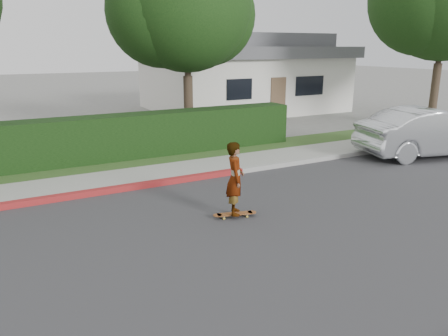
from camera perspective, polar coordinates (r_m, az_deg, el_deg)
The scene contains 12 objects.
ground at distance 9.12m, azimuth 9.86°, elevation -7.86°, with size 120.00×120.00×0.00m, color slate.
road at distance 9.12m, azimuth 9.87°, elevation -7.84°, with size 60.00×8.00×0.01m, color #2D2D30.
curb_far at distance 12.37m, azimuth -1.79°, elevation -0.96°, with size 60.00×0.20×0.15m, color #9E9E99.
curb_red_section at distance 11.21m, azimuth -25.41°, elevation -4.28°, with size 12.00×0.21×0.15m, color maroon.
sidewalk_far at distance 13.16m, azimuth -3.53°, elevation -0.04°, with size 60.00×1.60×0.12m, color gray.
planting_strip at distance 14.59m, azimuth -6.16°, elevation 1.42°, with size 60.00×1.60×0.10m, color #2D4C1E.
hedge at distance 14.21m, azimuth -18.47°, elevation 3.22°, with size 15.00×1.00×1.50m, color black.
tree_center at distance 17.16m, azimuth -5.25°, elevation 19.89°, with size 5.66×4.84×7.44m.
house at distance 26.19m, azimuth 2.36°, elevation 12.27°, with size 10.60×8.60×4.30m.
skateboard at distance 9.54m, azimuth 1.43°, elevation -6.02°, with size 0.98×0.43×0.09m.
skateboarder at distance 9.27m, azimuth 1.46°, elevation -1.38°, with size 0.58×0.38×1.59m, color white.
car_silver at distance 16.25m, azimuth 25.47°, elevation 4.23°, with size 1.74×4.98×1.64m, color silver.
Camera 1 is at (-5.25, -6.54, 3.59)m, focal length 35.00 mm.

